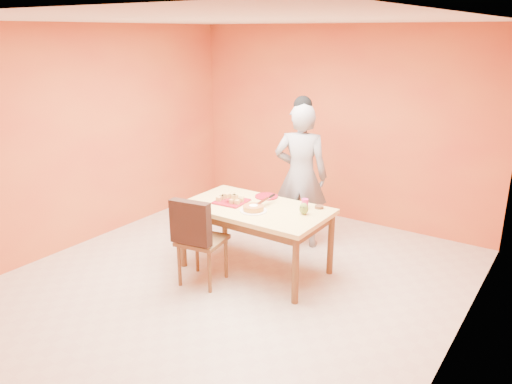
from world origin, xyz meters
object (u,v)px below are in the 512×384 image
Objects in this scene: dining_table at (256,215)px; egg_ornament at (304,209)px; person at (301,176)px; dining_chair at (201,238)px; red_dinner_plate at (266,196)px; sponge_cake at (253,208)px; checker_tin at (319,207)px; pastry_platter at (231,201)px; magenta_glass at (305,204)px.

egg_ornament is at bearing 9.47° from dining_table.
dining_chair is at bearing 56.51° from person.
dining_table is 0.37m from red_dinner_plate.
sponge_cake is (0.15, -0.48, 0.03)m from red_dinner_plate.
person is at bearing 76.82° from red_dinner_plate.
person reaches higher than dining_chair.
red_dinner_plate is 2.82× the size of checker_tin.
egg_ornament is at bearing -100.44° from checker_tin.
dining_chair is 0.61m from pastry_platter.
magenta_glass is (0.78, 0.84, 0.30)m from dining_chair.
pastry_platter is 1.48× the size of sponge_cake.
egg_ornament reaches higher than dining_table.
dining_table is at bearing -149.69° from checker_tin.
person reaches higher than dining_table.
dining_table is at bearing 51.84° from dining_chair.
red_dinner_plate is at bearing 180.00° from checker_tin.
dining_table is 1.62× the size of dining_chair.
person is 6.69× the size of red_dinner_plate.
dining_table is 7.18× the size of sponge_cake.
egg_ornament is (0.49, 0.22, 0.03)m from sponge_cake.
egg_ornament is at bearing 27.88° from dining_chair.
checker_tin is (0.13, 0.08, -0.04)m from magenta_glass.
pastry_platter is 0.98m from checker_tin.
egg_ornament reaches higher than red_dinner_plate.
dining_chair is at bearing -134.43° from checker_tin.
red_dinner_plate is 2.56× the size of magenta_glass.
magenta_glass reaches higher than red_dinner_plate.
checker_tin is at bearing 0.00° from red_dinner_plate.
dining_chair is (-0.31, -0.58, -0.15)m from dining_table.
pastry_platter is 1.22× the size of red_dinner_plate.
checker_tin reaches higher than dining_table.
red_dinner_plate is (0.23, 0.38, -0.00)m from pastry_platter.
checker_tin reaches higher than red_dinner_plate.
pastry_platter is (-0.31, -0.03, 0.10)m from dining_table.
dining_chair is at bearing -132.70° from magenta_glass.
dining_table is at bearing -76.36° from red_dinner_plate.
magenta_glass is at bearing 102.66° from person.
pastry_platter is at bearing -120.88° from red_dinner_plate.
pastry_platter is at bearing -157.46° from checker_tin.
person is 1.02m from pastry_platter.
magenta_glass is 0.16m from checker_tin.
dining_chair reaches higher than pastry_platter.
dining_table is 0.89× the size of person.
pastry_platter is 3.12× the size of magenta_glass.
dining_table is at bearing -157.02° from egg_ornament.
checker_tin is at bearing 41.70° from sponge_cake.
checker_tin reaches higher than pastry_platter.
dining_table is 16.75× the size of checker_tin.
egg_ornament is 0.19m from magenta_glass.
pastry_platter reaches higher than dining_table.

